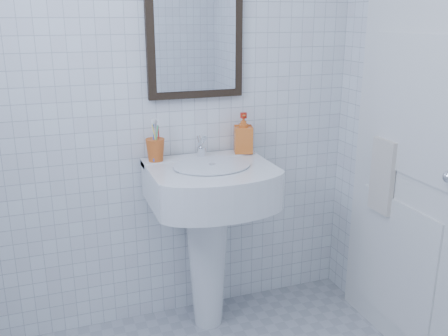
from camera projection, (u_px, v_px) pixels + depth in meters
name	position (u px, v px, depth m)	size (l,w,h in m)	color
wall_back	(156.00, 97.00, 2.54)	(2.20, 0.02, 2.50)	silver
washbasin	(209.00, 219.00, 2.60)	(0.62, 0.45, 0.95)	white
faucet	(201.00, 148.00, 2.60)	(0.05, 0.11, 0.12)	silver
toothbrush_cup	(155.00, 150.00, 2.53)	(0.10, 0.10, 0.11)	#CB571D
soap_dispenser	(243.00, 133.00, 2.67)	(0.10, 0.10, 0.21)	#C74213
wall_mirror	(195.00, 36.00, 2.50)	(0.50, 0.04, 0.62)	black
bathroom_door	(410.00, 158.00, 2.38)	(0.04, 0.80, 2.00)	silver
towel_ring	(389.00, 141.00, 2.48)	(0.18, 0.18, 0.01)	silver
hand_towel	(382.00, 176.00, 2.53)	(0.03, 0.16, 0.38)	silver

